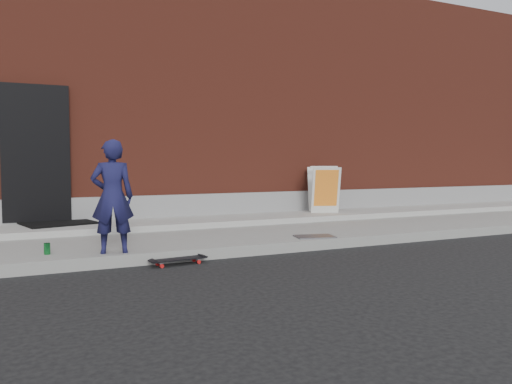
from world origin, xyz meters
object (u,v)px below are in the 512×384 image
skateboard (178,260)px  pizza_sign (324,189)px  child (112,197)px  soda_can (47,249)px

skateboard → pizza_sign: pizza_sign is taller
child → soda_can: child is taller
skateboard → child: bearing=156.2°
child → soda_can: bearing=-9.1°
skateboard → soda_can: size_ratio=5.18×
child → skateboard: child is taller
child → soda_can: size_ratio=10.10×
skateboard → soda_can: (-1.47, 0.55, 0.15)m
pizza_sign → soda_can: pizza_sign is taller
child → pizza_sign: 4.98m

